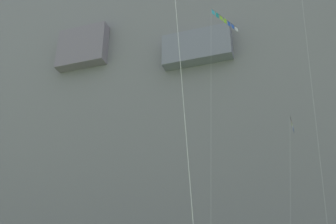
{
  "coord_description": "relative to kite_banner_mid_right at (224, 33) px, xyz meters",
  "views": [
    {
      "loc": [
        10.74,
        -2.65,
        2.11
      ],
      "look_at": [
        1.34,
        26.25,
        17.71
      ],
      "focal_mm": 43.95,
      "sensor_mm": 36.0,
      "label": 1
    }
  ],
  "objects": [
    {
      "name": "cliff_face",
      "position": [
        -6.13,
        26.28,
        4.69
      ],
      "size": [
        180.0,
        23.75,
        62.71
      ],
      "color": "gray",
      "rests_on": "ground"
    },
    {
      "name": "kite_banner_upper_mid",
      "position": [
        4.66,
        5.66,
        -9.72
      ],
      "size": [
        2.59,
        4.76,
        19.21
      ],
      "color": "black",
      "rests_on": "ground"
    },
    {
      "name": "kite_banner_mid_right",
      "position": [
        0.0,
        0.0,
        0.0
      ],
      "size": [
        2.67,
        7.09,
        28.63
      ],
      "color": "black",
      "rests_on": "ground"
    }
  ]
}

